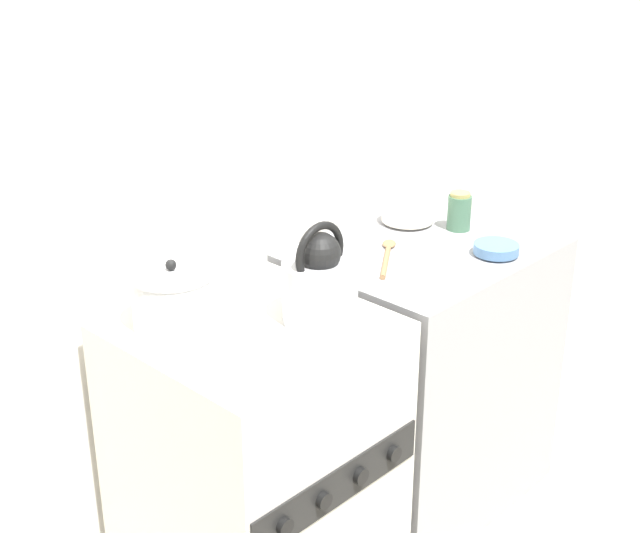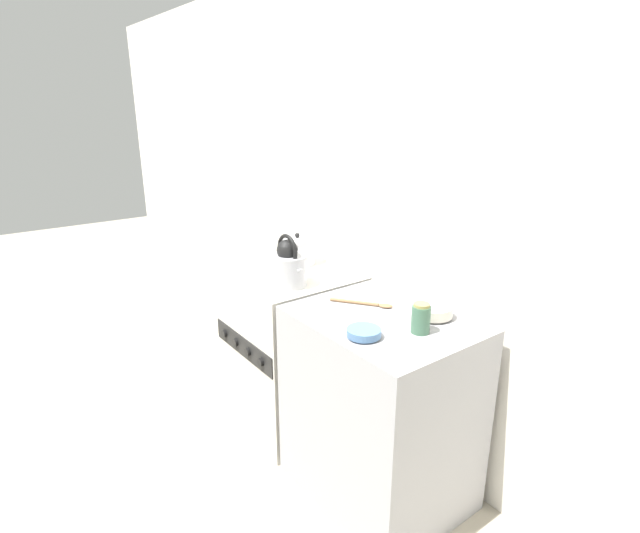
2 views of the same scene
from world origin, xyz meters
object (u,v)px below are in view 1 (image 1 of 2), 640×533
Objects in this scene: storage_jar at (459,211)px; kettle at (320,283)px; cooking_pot at (173,297)px; enamel_bowl at (408,214)px; small_ceramic_bowl at (496,249)px; stove at (256,470)px.

kettle is at bearing -170.80° from storage_jar.
cooking_pot is 0.98m from enamel_bowl.
enamel_bowl is 0.36m from small_ceramic_bowl.
cooking_pot is at bearing 173.45° from storage_jar.
stove is 5.25× the size of enamel_bowl.
enamel_bowl is at bearing 85.28° from small_ceramic_bowl.
storage_jar is (0.91, 0.02, 0.51)m from stove.
small_ceramic_bowl reaches higher than stove.
cooking_pot is at bearing 138.39° from kettle.
kettle is 0.76m from enamel_bowl.
kettle is 0.78m from storage_jar.
kettle reaches higher than enamel_bowl.
cooking_pot is at bearing 160.76° from small_ceramic_bowl.
kettle is 2.14× the size of storage_jar.
cooking_pot is 1.57× the size of small_ceramic_bowl.
kettle is 0.37m from cooking_pot.
storage_jar is (0.07, -0.15, 0.03)m from enamel_bowl.
storage_jar reaches higher than enamel_bowl.
small_ceramic_bowl is (0.67, -0.09, -0.08)m from kettle.
stove is 4.19× the size of cooking_pot.
stove is 6.57× the size of small_ceramic_bowl.
stove is 0.58m from kettle.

